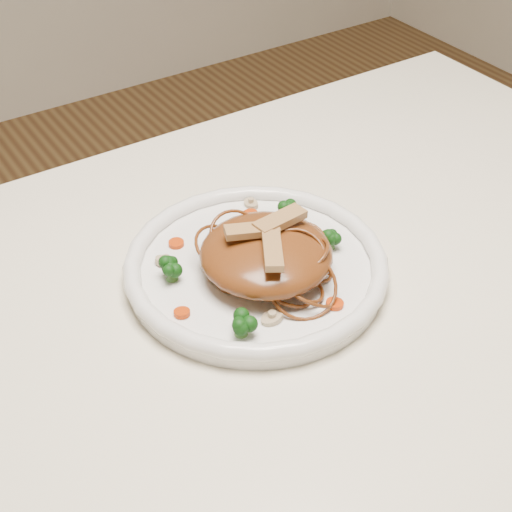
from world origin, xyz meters
TOP-DOWN VIEW (x-y plane):
  - table at (0.00, 0.00)m, footprint 1.20×0.80m
  - plate at (-0.00, 0.06)m, footprint 0.30×0.30m
  - noodle_mound at (-0.00, 0.04)m, footprint 0.18×0.18m
  - chicken_a at (0.02, 0.05)m, footprint 0.07×0.03m
  - chicken_b at (-0.01, 0.05)m, footprint 0.06×0.04m
  - chicken_c at (-0.01, 0.01)m, footprint 0.05×0.06m
  - broccoli_0 at (0.08, 0.11)m, footprint 0.03×0.03m
  - broccoli_1 at (-0.09, 0.09)m, footprint 0.04×0.04m
  - broccoli_2 at (-0.08, -0.03)m, footprint 0.04×0.04m
  - broccoli_3 at (0.08, 0.04)m, footprint 0.03×0.03m
  - carrot_0 at (0.04, 0.14)m, footprint 0.02×0.02m
  - carrot_1 at (-0.11, 0.03)m, footprint 0.02×0.02m
  - carrot_2 at (0.08, 0.06)m, footprint 0.02×0.02m
  - carrot_3 at (-0.06, 0.14)m, footprint 0.02×0.02m
  - carrot_4 at (0.03, -0.04)m, footprint 0.02×0.02m
  - mushroom_0 at (-0.04, -0.03)m, footprint 0.03×0.03m
  - mushroom_1 at (0.08, 0.12)m, footprint 0.03×0.03m
  - mushroom_2 at (-0.09, 0.11)m, footprint 0.04×0.04m
  - mushroom_3 at (0.05, 0.16)m, footprint 0.02×0.02m

SIDE VIEW (x-z plane):
  - table at x=0.00m, z-range 0.28..1.03m
  - plate at x=0.00m, z-range 0.75..0.77m
  - carrot_0 at x=0.04m, z-range 0.77..0.77m
  - carrot_1 at x=-0.11m, z-range 0.77..0.77m
  - carrot_2 at x=0.08m, z-range 0.77..0.77m
  - carrot_3 at x=-0.06m, z-range 0.77..0.77m
  - carrot_4 at x=0.03m, z-range 0.77..0.77m
  - mushroom_0 at x=-0.04m, z-range 0.77..0.77m
  - mushroom_1 at x=0.08m, z-range 0.77..0.77m
  - mushroom_2 at x=-0.09m, z-range 0.77..0.77m
  - mushroom_3 at x=0.05m, z-range 0.77..0.77m
  - broccoli_0 at x=0.08m, z-range 0.77..0.79m
  - broccoli_3 at x=0.08m, z-range 0.77..0.80m
  - broccoli_2 at x=-0.08m, z-range 0.77..0.80m
  - broccoli_1 at x=-0.09m, z-range 0.77..0.80m
  - noodle_mound at x=0.00m, z-range 0.77..0.82m
  - chicken_b at x=-0.01m, z-range 0.82..0.83m
  - chicken_c at x=-0.01m, z-range 0.82..0.83m
  - chicken_a at x=0.02m, z-range 0.82..0.83m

